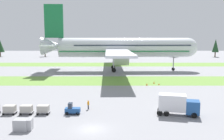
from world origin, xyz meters
TOP-DOWN VIEW (x-y plane):
  - ground_plane at (0.00, 0.00)m, footprint 400.00×400.00m
  - grass_strip_near at (0.00, 40.68)m, footprint 320.00×16.15m
  - grass_strip_far at (0.00, 84.98)m, footprint 320.00×16.15m
  - airliner at (6.20, 62.80)m, footprint 60.33×74.56m
  - baggage_tug at (-3.96, 7.26)m, footprint 2.61×1.32m
  - cargo_dolly_lead at (-8.98, 7.22)m, footprint 2.21×1.52m
  - cargo_dolly_second at (-11.88, 7.20)m, footprint 2.21×1.52m
  - cargo_dolly_third at (-14.78, 7.18)m, footprint 2.21×1.52m
  - catering_truck at (14.14, 6.59)m, footprint 7.30×3.85m
  - ground_crew_marshaller at (-1.43, 10.10)m, footprint 0.36×0.56m
  - uld_container_0 at (-10.05, -0.32)m, footprint 2.10×1.73m
  - uld_container_1 at (-9.58, -0.22)m, footprint 2.12×1.75m
  - taxiway_marker_0 at (16.01, 33.70)m, footprint 0.44×0.44m
  - taxiway_marker_1 at (12.52, 32.89)m, footprint 0.44×0.44m
  - taxiway_marker_2 at (14.95, 35.66)m, footprint 0.44×0.44m
  - distant_tree_line at (2.20, 130.55)m, footprint 199.86×9.16m

SIDE VIEW (x-z plane):
  - ground_plane at x=0.00m, z-range 0.00..0.00m
  - grass_strip_near at x=0.00m, z-range 0.00..0.01m
  - grass_strip_far at x=0.00m, z-range 0.00..0.01m
  - taxiway_marker_0 at x=16.01m, z-range 0.00..0.47m
  - taxiway_marker_2 at x=14.95m, z-range 0.00..0.64m
  - taxiway_marker_1 at x=12.52m, z-range 0.00..0.66m
  - uld_container_1 at x=-9.58m, z-range 0.00..1.61m
  - baggage_tug at x=-3.96m, z-range -0.17..1.80m
  - uld_container_0 at x=-10.05m, z-range 0.00..1.64m
  - cargo_dolly_lead at x=-8.98m, z-range 0.14..1.69m
  - cargo_dolly_second at x=-11.88m, z-range 0.14..1.69m
  - cargo_dolly_third at x=-14.78m, z-range 0.14..1.69m
  - ground_crew_marshaller at x=-1.43m, z-range 0.08..1.82m
  - catering_truck at x=14.14m, z-range 0.16..3.74m
  - distant_tree_line at x=2.20m, z-range 1.11..12.96m
  - airliner at x=6.20m, z-range -3.59..21.86m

